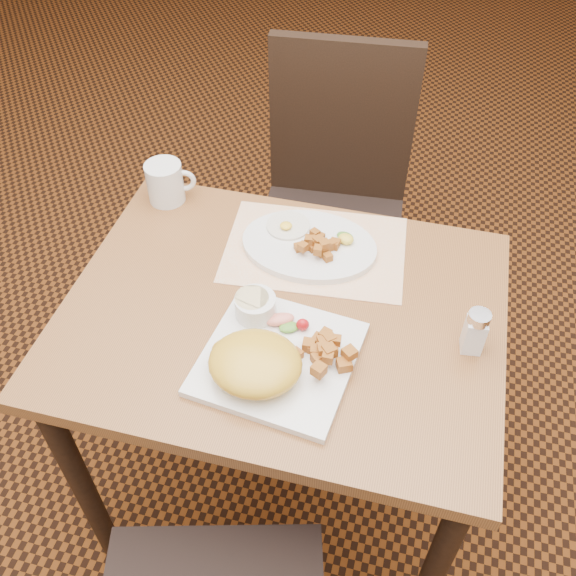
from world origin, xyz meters
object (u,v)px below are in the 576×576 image
(chair_far, at_px, (334,195))
(coffee_mug, at_px, (166,182))
(plate_square, at_px, (278,359))
(table, at_px, (283,342))
(plate_oval, at_px, (309,245))
(salt_shaker, at_px, (475,331))

(chair_far, bearing_deg, coffee_mug, 43.51)
(chair_far, height_order, plate_square, chair_far)
(table, distance_m, chair_far, 0.67)
(plate_square, height_order, plate_oval, plate_oval)
(plate_oval, xyz_separation_m, coffee_mug, (-0.37, 0.09, 0.04))
(plate_oval, height_order, coffee_mug, coffee_mug)
(chair_far, xyz_separation_m, salt_shaker, (0.40, -0.67, 0.26))
(plate_square, distance_m, plate_oval, 0.32)
(table, height_order, plate_oval, plate_oval)
(chair_far, relative_size, plate_square, 3.46)
(chair_far, distance_m, coffee_mug, 0.58)
(plate_oval, bearing_deg, coffee_mug, 166.36)
(plate_square, height_order, salt_shaker, salt_shaker)
(table, height_order, salt_shaker, salt_shaker)
(table, relative_size, plate_square, 3.21)
(table, bearing_deg, salt_shaker, -1.20)
(salt_shaker, bearing_deg, table, 178.80)
(coffee_mug, bearing_deg, chair_far, 47.83)
(table, height_order, coffee_mug, coffee_mug)
(coffee_mug, bearing_deg, plate_square, -46.72)
(chair_far, bearing_deg, table, 87.14)
(table, bearing_deg, plate_square, -78.55)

